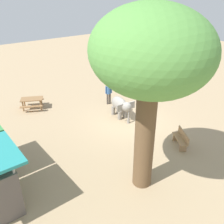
{
  "coord_description": "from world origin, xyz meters",
  "views": [
    {
      "loc": [
        -10.34,
        9.57,
        7.73
      ],
      "look_at": [
        0.49,
        1.02,
        0.8
      ],
      "focal_mm": 39.75,
      "sensor_mm": 36.0,
      "label": 1
    }
  ],
  "objects_px": {
    "elephant": "(121,105)",
    "picnic_table_near": "(32,101)",
    "shade_tree_main": "(150,56)",
    "wooden_bench": "(181,138)",
    "feed_bucket": "(128,108)",
    "person_handler": "(109,92)",
    "picnic_table_far": "(125,81)"
  },
  "relations": [
    {
      "from": "shade_tree_main",
      "to": "wooden_bench",
      "type": "distance_m",
      "value": 6.37
    },
    {
      "from": "wooden_bench",
      "to": "feed_bucket",
      "type": "height_order",
      "value": "wooden_bench"
    },
    {
      "from": "picnic_table_far",
      "to": "wooden_bench",
      "type": "bearing_deg",
      "value": -70.35
    },
    {
      "from": "picnic_table_near",
      "to": "feed_bucket",
      "type": "height_order",
      "value": "picnic_table_near"
    },
    {
      "from": "picnic_table_near",
      "to": "feed_bucket",
      "type": "bearing_deg",
      "value": -12.5
    },
    {
      "from": "elephant",
      "to": "feed_bucket",
      "type": "bearing_deg",
      "value": 121.44
    },
    {
      "from": "wooden_bench",
      "to": "elephant",
      "type": "bearing_deg",
      "value": 36.65
    },
    {
      "from": "feed_bucket",
      "to": "elephant",
      "type": "bearing_deg",
      "value": 114.13
    },
    {
      "from": "elephant",
      "to": "wooden_bench",
      "type": "relative_size",
      "value": 1.41
    },
    {
      "from": "person_handler",
      "to": "wooden_bench",
      "type": "height_order",
      "value": "person_handler"
    },
    {
      "from": "picnic_table_far",
      "to": "feed_bucket",
      "type": "distance_m",
      "value": 4.62
    },
    {
      "from": "shade_tree_main",
      "to": "wooden_bench",
      "type": "bearing_deg",
      "value": -78.73
    },
    {
      "from": "person_handler",
      "to": "wooden_bench",
      "type": "bearing_deg",
      "value": 16.16
    },
    {
      "from": "picnic_table_near",
      "to": "feed_bucket",
      "type": "relative_size",
      "value": 5.62
    },
    {
      "from": "person_handler",
      "to": "wooden_bench",
      "type": "relative_size",
      "value": 1.16
    },
    {
      "from": "feed_bucket",
      "to": "wooden_bench",
      "type": "bearing_deg",
      "value": 172.9
    },
    {
      "from": "shade_tree_main",
      "to": "picnic_table_far",
      "type": "height_order",
      "value": "shade_tree_main"
    },
    {
      "from": "wooden_bench",
      "to": "picnic_table_near",
      "type": "relative_size",
      "value": 0.69
    },
    {
      "from": "picnic_table_near",
      "to": "feed_bucket",
      "type": "distance_m",
      "value": 6.77
    },
    {
      "from": "wooden_bench",
      "to": "person_handler",
      "type": "bearing_deg",
      "value": 29.16
    },
    {
      "from": "person_handler",
      "to": "shade_tree_main",
      "type": "distance_m",
      "value": 9.68
    },
    {
      "from": "picnic_table_near",
      "to": "picnic_table_far",
      "type": "height_order",
      "value": "same"
    },
    {
      "from": "elephant",
      "to": "shade_tree_main",
      "type": "xyz_separation_m",
      "value": [
        -5.31,
        3.24,
        4.77
      ]
    },
    {
      "from": "elephant",
      "to": "shade_tree_main",
      "type": "height_order",
      "value": "shade_tree_main"
    },
    {
      "from": "shade_tree_main",
      "to": "wooden_bench",
      "type": "height_order",
      "value": "shade_tree_main"
    },
    {
      "from": "wooden_bench",
      "to": "feed_bucket",
      "type": "xyz_separation_m",
      "value": [
        5.05,
        -0.63,
        -0.31
      ]
    },
    {
      "from": "elephant",
      "to": "picnic_table_near",
      "type": "xyz_separation_m",
      "value": [
        4.9,
        4.06,
        -0.28
      ]
    },
    {
      "from": "person_handler",
      "to": "picnic_table_far",
      "type": "bearing_deg",
      "value": 138.7
    },
    {
      "from": "picnic_table_far",
      "to": "feed_bucket",
      "type": "relative_size",
      "value": 5.85
    },
    {
      "from": "elephant",
      "to": "shade_tree_main",
      "type": "relative_size",
      "value": 0.27
    },
    {
      "from": "wooden_bench",
      "to": "picnic_table_near",
      "type": "distance_m",
      "value": 10.48
    },
    {
      "from": "person_handler",
      "to": "picnic_table_near",
      "type": "distance_m",
      "value": 5.48
    }
  ]
}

